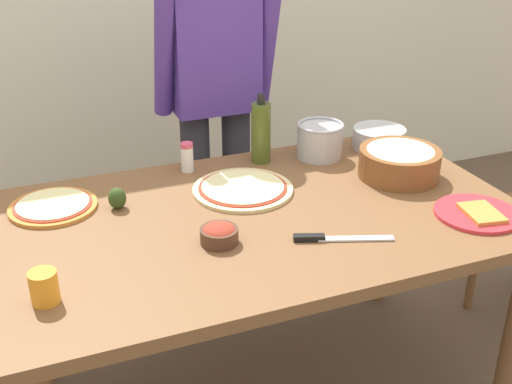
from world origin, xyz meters
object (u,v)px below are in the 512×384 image
(salt_shaker, at_px, (187,157))
(chef_knife, at_px, (331,238))
(person_cook, at_px, (215,88))
(steel_pot, at_px, (320,140))
(pizza_raw_on_board, at_px, (243,189))
(olive_oil_bottle, at_px, (261,132))
(small_sauce_bowl, at_px, (219,234))
(plate_with_slice, at_px, (478,213))
(avocado, at_px, (117,198))
(mixing_bowl_steel, at_px, (379,138))
(dining_table, at_px, (262,238))
(popcorn_bowl, at_px, (400,160))
(cup_orange, at_px, (44,287))
(pizza_cooked_on_tray, at_px, (53,206))

(salt_shaker, bearing_deg, chef_knife, -68.72)
(person_cook, xyz_separation_m, steel_pot, (0.27, -0.41, -0.11))
(pizza_raw_on_board, height_order, olive_oil_bottle, olive_oil_bottle)
(person_cook, height_order, small_sauce_bowl, person_cook)
(small_sauce_bowl, distance_m, salt_shaker, 0.52)
(plate_with_slice, relative_size, avocado, 3.71)
(steel_pot, bearing_deg, chef_knife, -113.65)
(person_cook, distance_m, mixing_bowl_steel, 0.68)
(olive_oil_bottle, xyz_separation_m, chef_knife, (-0.03, -0.61, -0.11))
(salt_shaker, bearing_deg, dining_table, -72.72)
(popcorn_bowl, xyz_separation_m, olive_oil_bottle, (-0.39, 0.30, 0.05))
(popcorn_bowl, bearing_deg, person_cook, 123.26)
(plate_with_slice, height_order, mixing_bowl_steel, mixing_bowl_steel)
(dining_table, height_order, popcorn_bowl, popcorn_bowl)
(dining_table, height_order, chef_knife, chef_knife)
(cup_orange, bearing_deg, pizza_raw_on_board, 31.27)
(chef_knife, bearing_deg, small_sauce_bowl, 160.71)
(steel_pot, relative_size, chef_knife, 0.62)
(popcorn_bowl, relative_size, mixing_bowl_steel, 1.40)
(small_sauce_bowl, bearing_deg, steel_pot, 40.20)
(olive_oil_bottle, bearing_deg, dining_table, -111.66)
(cup_orange, relative_size, chef_knife, 0.30)
(olive_oil_bottle, height_order, steel_pot, olive_oil_bottle)
(small_sauce_bowl, distance_m, chef_knife, 0.32)
(person_cook, height_order, chef_knife, person_cook)
(person_cook, distance_m, small_sauce_bowl, 0.94)
(person_cook, relative_size, steel_pot, 9.34)
(olive_oil_bottle, xyz_separation_m, avocado, (-0.56, -0.18, -0.08))
(pizza_raw_on_board, xyz_separation_m, mixing_bowl_steel, (0.62, 0.17, 0.03))
(pizza_cooked_on_tray, height_order, olive_oil_bottle, olive_oil_bottle)
(plate_with_slice, bearing_deg, chef_knife, 176.17)
(person_cook, bearing_deg, steel_pot, -56.71)
(steel_pot, bearing_deg, pizza_raw_on_board, -154.70)
(pizza_raw_on_board, bearing_deg, popcorn_bowl, -9.30)
(mixing_bowl_steel, distance_m, salt_shaker, 0.75)
(cup_orange, bearing_deg, dining_table, 19.60)
(dining_table, distance_m, mixing_bowl_steel, 0.72)
(pizza_cooked_on_tray, xyz_separation_m, small_sauce_bowl, (0.42, -0.40, 0.02))
(person_cook, distance_m, cup_orange, 1.27)
(mixing_bowl_steel, bearing_deg, avocado, -172.52)
(steel_pot, bearing_deg, pizza_cooked_on_tray, -175.69)
(dining_table, relative_size, steel_pot, 9.22)
(chef_knife, xyz_separation_m, avocado, (-0.53, 0.43, 0.03))
(person_cook, height_order, olive_oil_bottle, person_cook)
(person_cook, bearing_deg, salt_shaker, -122.06)
(person_cook, distance_m, pizza_cooked_on_tray, 0.87)
(plate_with_slice, bearing_deg, pizza_cooked_on_tray, 156.23)
(olive_oil_bottle, bearing_deg, pizza_raw_on_board, -125.48)
(dining_table, distance_m, person_cook, 0.81)
(steel_pot, relative_size, salt_shaker, 1.64)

